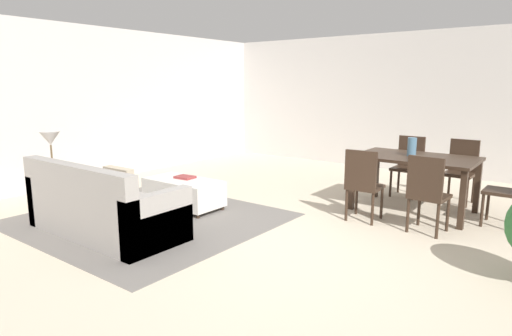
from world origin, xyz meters
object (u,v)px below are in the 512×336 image
Objects in this scene: dining_chair_far_left at (409,162)px; vase_centerpiece at (412,147)px; ottoman_table at (184,192)px; dining_chair_near_left at (363,181)px; side_table at (54,179)px; dining_chair_far_right at (461,167)px; table_lamp at (50,140)px; dining_chair_head_east at (511,186)px; dining_chair_near_right at (427,190)px; dining_table at (415,163)px; book_on_ottoman at (185,177)px; couch at (102,209)px.

dining_chair_far_left is 3.72× the size of vase_centerpiece.
ottoman_table is 1.21× the size of dining_chair_near_left.
dining_chair_far_right is (4.24, 3.87, 0.07)m from side_table.
side_table is 0.53m from table_lamp.
dining_chair_near_right is at bearing -130.95° from dining_chair_head_east.
dining_chair_far_left reaches higher than ottoman_table.
dining_chair_far_right is at bearing 63.00° from vase_centerpiece.
side_table is 4.87m from dining_table.
dining_chair_far_right is at bearing 41.69° from ottoman_table.
book_on_ottoman is (-2.58, -1.72, -0.46)m from vase_centerpiece.
ottoman_table is 2.45m from dining_chair_near_left.
dining_chair_far_right is 1.15m from dining_chair_head_east.
side_table is (-1.24, -1.19, 0.22)m from ottoman_table.
couch is 4.51m from dining_chair_far_left.
vase_centerpiece reaches higher than dining_chair_head_east.
ottoman_table is 4.17m from dining_chair_head_east.
dining_chair_near_left is at bearing 22.72° from ottoman_table.
table_lamp reaches higher than ottoman_table.
table_lamp reaches higher than dining_table.
vase_centerpiece is (2.50, 3.11, 0.59)m from couch.
table_lamp is 2.02× the size of book_on_ottoman.
table_lamp reaches higher than book_on_ottoman.
dining_chair_near_right is (4.25, 2.14, 0.07)m from side_table.
vase_centerpiece is at bearing -179.67° from dining_chair_head_east.
ottoman_table is at bearing 43.97° from table_lamp.
side_table is 0.38× the size of dining_table.
couch is at bearing -142.57° from dining_chair_near_right.
vase_centerpiece is at bearing -175.58° from dining_table.
vase_centerpiece reaches higher than dining_table.
ottoman_table is 1.21× the size of dining_chair_far_left.
couch is 1.47m from table_lamp.
dining_table is at bearing 34.48° from ottoman_table.
ottoman_table is 1.88m from table_lamp.
table_lamp is 0.57× the size of dining_chair_far_right.
dining_table is at bearing 37.82° from side_table.
book_on_ottoman is (-0.09, 1.39, 0.13)m from couch.
dining_chair_head_east reaches higher than side_table.
couch is 3.74m from dining_chair_near_right.
side_table is 4.08m from dining_chair_near_left.
ottoman_table is at bearing -157.28° from dining_chair_near_left.
dining_chair_near_left and dining_chair_head_east have the same top height.
dining_table is 1.67× the size of dining_chair_near_right.
vase_centerpiece reaches higher than dining_chair_far_left.
table_lamp is at bearing -137.63° from dining_chair_far_right.
dining_chair_near_right is 1.00× the size of dining_chair_head_east.
book_on_ottoman is at bearing -163.89° from dining_chair_near_right.
vase_centerpiece is (3.79, 2.98, -0.10)m from table_lamp.
book_on_ottoman is (-3.79, -1.73, -0.10)m from dining_chair_head_east.
ottoman_table is 4.03m from dining_chair_far_right.
ottoman_table is 2.12× the size of table_lamp.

